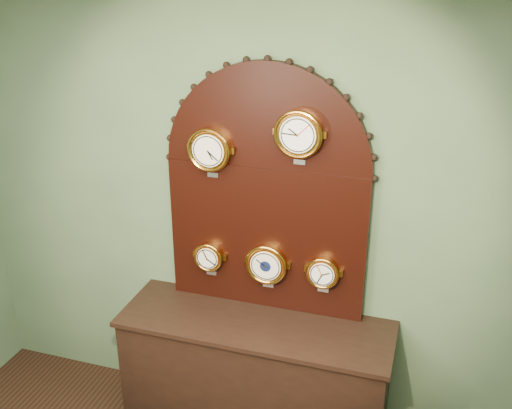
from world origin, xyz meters
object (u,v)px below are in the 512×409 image
(hygrometer, at_px, (209,257))
(barometer, at_px, (267,264))
(display_board, at_px, (267,184))
(tide_clock, at_px, (323,272))
(roman_clock, at_px, (210,150))
(arabic_clock, at_px, (299,134))
(shop_counter, at_px, (255,380))

(hygrometer, distance_m, barometer, 0.37)
(display_board, distance_m, tide_clock, 0.61)
(roman_clock, relative_size, arabic_clock, 0.97)
(display_board, distance_m, roman_clock, 0.38)
(barometer, relative_size, tide_clock, 1.23)
(shop_counter, distance_m, barometer, 0.76)
(barometer, bearing_deg, display_board, 110.77)
(tide_clock, bearing_deg, roman_clock, -179.87)
(arabic_clock, xyz_separation_m, hygrometer, (-0.54, 0.00, -0.83))
(shop_counter, distance_m, display_board, 1.25)
(display_board, bearing_deg, barometer, -69.23)
(hygrometer, distance_m, tide_clock, 0.71)
(arabic_clock, xyz_separation_m, barometer, (-0.17, 0.00, -0.82))
(arabic_clock, xyz_separation_m, tide_clock, (0.17, 0.00, -0.81))
(arabic_clock, distance_m, barometer, 0.83)
(hygrometer, bearing_deg, tide_clock, -0.02)
(arabic_clock, bearing_deg, roman_clock, 179.97)
(display_board, bearing_deg, roman_clock, -167.99)
(display_board, xyz_separation_m, tide_clock, (0.36, -0.07, -0.48))
(barometer, height_order, tide_clock, barometer)
(display_board, xyz_separation_m, hygrometer, (-0.35, -0.07, -0.49))
(hygrometer, height_order, tide_clock, tide_clock)
(barometer, bearing_deg, shop_counter, -99.50)
(roman_clock, bearing_deg, hygrometer, 176.35)
(roman_clock, height_order, barometer, roman_clock)
(roman_clock, bearing_deg, tide_clock, 0.13)
(tide_clock, bearing_deg, shop_counter, -157.08)
(arabic_clock, bearing_deg, hygrometer, 179.78)
(hygrometer, xyz_separation_m, barometer, (0.37, -0.00, 0.01))
(roman_clock, distance_m, arabic_clock, 0.53)
(display_board, bearing_deg, arabic_clock, -18.83)
(shop_counter, bearing_deg, arabic_clock, 37.56)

